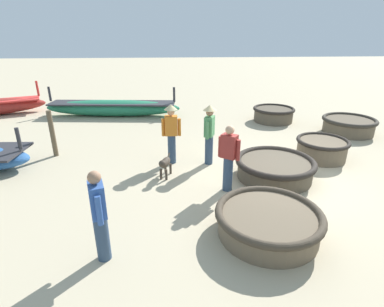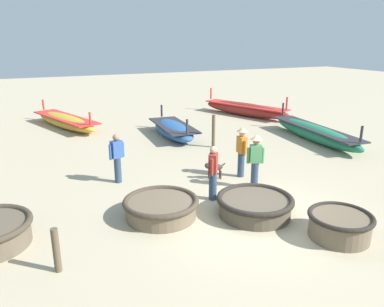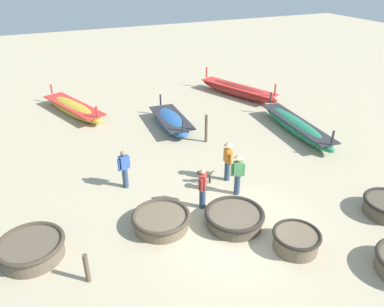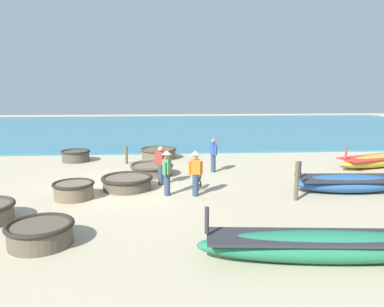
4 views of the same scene
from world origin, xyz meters
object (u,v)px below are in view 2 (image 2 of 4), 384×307
at_px(fisherman_standing_right, 255,158).
at_px(mooring_post_mid_beach, 213,131).
at_px(long_boat_green_hull, 245,109).
at_px(coracle_center, 255,205).
at_px(fisherman_standing_left, 242,149).
at_px(fisherman_hauling, 213,172).
at_px(coracle_far_right, 340,225).
at_px(dog, 214,168).
at_px(long_boat_red_hull, 315,133).
at_px(mooring_post_shoreline, 56,250).
at_px(fisherman_crouching, 117,157).
at_px(long_boat_ochre_hull, 173,129).
at_px(long_boat_white_hull, 66,121).
at_px(coracle_front_left, 161,207).

bearing_deg(fisherman_standing_right, mooring_post_mid_beach, 78.47).
bearing_deg(long_boat_green_hull, coracle_center, -120.84).
relative_size(fisherman_standing_left, fisherman_hauling, 1.06).
xyz_separation_m(coracle_far_right, dog, (-0.90, 4.52, 0.05)).
bearing_deg(coracle_far_right, long_boat_red_hull, 51.93).
bearing_deg(mooring_post_mid_beach, coracle_center, -107.59).
height_order(coracle_far_right, mooring_post_shoreline, mooring_post_shoreline).
distance_m(fisherman_hauling, dog, 1.71).
relative_size(dog, mooring_post_mid_beach, 0.48).
relative_size(fisherman_crouching, fisherman_standing_left, 0.94).
bearing_deg(long_boat_ochre_hull, fisherman_hauling, -102.58).
xyz_separation_m(long_boat_white_hull, fisherman_standing_right, (4.31, -10.81, 0.63)).
relative_size(fisherman_crouching, mooring_post_shoreline, 1.69).
bearing_deg(long_boat_red_hull, coracle_front_left, -154.22).
distance_m(fisherman_crouching, mooring_post_shoreline, 4.77).
relative_size(coracle_front_left, fisherman_hauling, 1.24).
height_order(long_boat_ochre_hull, mooring_post_mid_beach, mooring_post_mid_beach).
xyz_separation_m(long_boat_red_hull, long_boat_white_hull, (-9.83, 7.24, -0.03)).
xyz_separation_m(fisherman_standing_left, dog, (-0.92, 0.18, -0.59)).
xyz_separation_m(long_boat_red_hull, fisherman_standing_right, (-5.52, -3.56, 0.59)).
relative_size(fisherman_standing_left, dog, 2.51).
height_order(dog, mooring_post_mid_beach, mooring_post_mid_beach).
distance_m(coracle_far_right, fisherman_standing_left, 4.39).
bearing_deg(mooring_post_shoreline, long_boat_white_hull, 83.06).
xyz_separation_m(long_boat_white_hull, mooring_post_shoreline, (-1.56, -12.85, 0.13)).
bearing_deg(fisherman_standing_right, coracle_far_right, -87.77).
height_order(fisherman_standing_right, mooring_post_shoreline, fisherman_standing_right).
distance_m(long_boat_white_hull, mooring_post_shoreline, 12.95).
bearing_deg(long_boat_green_hull, mooring_post_mid_beach, -132.84).
xyz_separation_m(long_boat_green_hull, fisherman_standing_left, (-5.52, -8.59, 0.56)).
height_order(fisherman_standing_left, mooring_post_shoreline, fisherman_standing_left).
bearing_deg(fisherman_hauling, coracle_front_left, -165.86).
xyz_separation_m(fisherman_hauling, mooring_post_mid_beach, (2.46, 4.73, -0.15)).
height_order(fisherman_hauling, dog, fisherman_hauling).
bearing_deg(dog, fisherman_hauling, -118.21).
height_order(coracle_center, coracle_front_left, coracle_center).
bearing_deg(coracle_far_right, coracle_front_left, 141.94).
distance_m(long_boat_red_hull, mooring_post_shoreline, 12.70).
relative_size(coracle_far_right, long_boat_green_hull, 0.25).
relative_size(coracle_center, fisherman_hauling, 1.27).
bearing_deg(long_boat_red_hull, long_boat_ochre_hull, 149.41).
xyz_separation_m(long_boat_red_hull, fisherman_standing_left, (-5.37, -2.54, 0.59)).
xyz_separation_m(long_boat_ochre_hull, long_boat_red_hull, (5.49, -3.25, 0.02)).
bearing_deg(coracle_front_left, mooring_post_mid_beach, 51.12).
bearing_deg(long_boat_white_hull, coracle_far_right, -72.53).
relative_size(long_boat_red_hull, fisherman_crouching, 3.80).
bearing_deg(fisherman_hauling, long_boat_ochre_hull, 77.42).
bearing_deg(coracle_front_left, long_boat_red_hull, 25.78).
height_order(long_boat_green_hull, mooring_post_mid_beach, long_boat_green_hull).
height_order(coracle_far_right, fisherman_hauling, fisherman_hauling).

